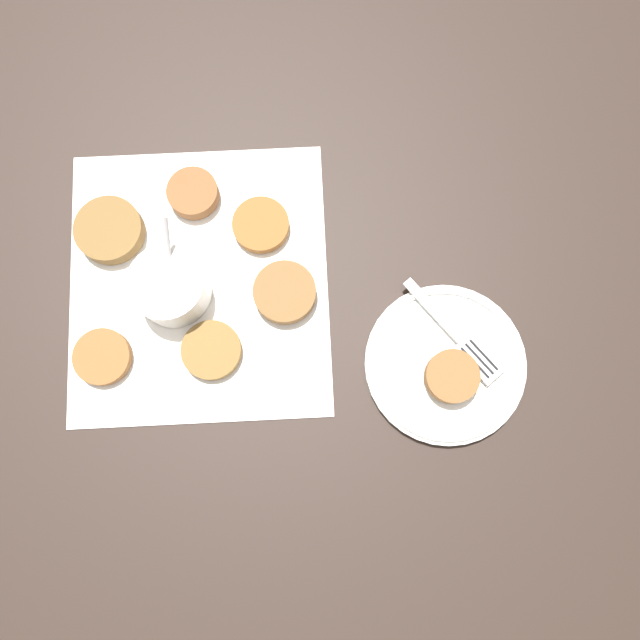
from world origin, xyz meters
The scene contains 12 objects.
ground_plane centered at (0.00, 0.00, 0.00)m, with size 4.00×4.00×0.00m, color black.
napkin centered at (-0.01, 0.03, 0.00)m, with size 0.36×0.33×0.00m.
sauce_bowl centered at (-0.02, 0.05, 0.03)m, with size 0.11×0.09×0.10m.
fritter_0 centered at (-0.09, 0.01, 0.01)m, with size 0.07×0.07×0.01m.
fritter_1 centered at (-0.10, 0.14, 0.01)m, with size 0.07×0.07×0.01m.
fritter_2 centered at (-0.02, -0.08, 0.01)m, with size 0.08×0.08×0.02m.
fritter_3 centered at (0.06, 0.14, 0.01)m, with size 0.08×0.08×0.02m.
fritter_4 centered at (0.06, -0.05, 0.01)m, with size 0.07×0.07×0.01m.
fritter_5 centered at (0.10, 0.03, 0.01)m, with size 0.06×0.06×0.02m.
serving_plate centered at (-0.11, -0.28, 0.01)m, with size 0.19×0.19×0.02m.
fritter_on_plate centered at (-0.13, -0.28, 0.03)m, with size 0.06×0.06×0.02m.
fork centered at (-0.08, -0.29, 0.02)m, with size 0.13×0.12×0.00m.
Camera 1 is at (-0.20, -0.12, 0.75)m, focal length 35.00 mm.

